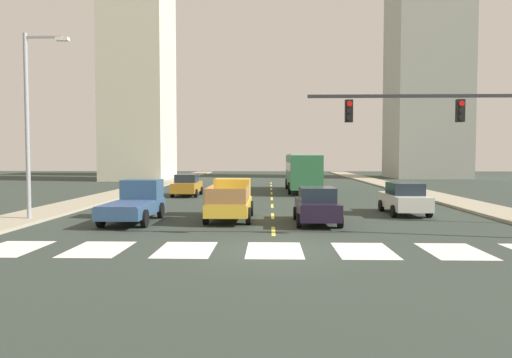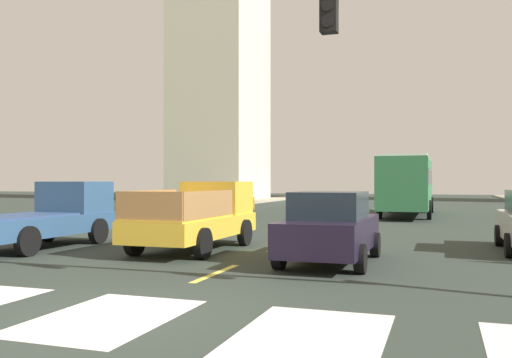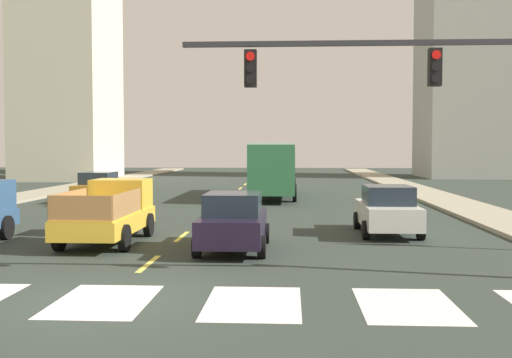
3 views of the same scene
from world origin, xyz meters
The scene contains 19 objects.
ground_plane centered at (0.00, 0.00, 0.00)m, with size 160.00×160.00×0.00m, color #2D362F.
sidewalk_right centered at (12.43, 18.00, 0.07)m, with size 2.88×110.00×0.15m, color gray.
crosswalk_stripe_3 centered at (0.00, 0.00, 0.00)m, with size 1.87×2.81×0.01m, color silver.
crosswalk_stripe_4 centered at (3.00, 0.00, 0.00)m, with size 1.87×2.81×0.01m, color silver.
crosswalk_stripe_5 centered at (5.99, 0.00, 0.00)m, with size 1.87×2.81×0.01m, color silver.
lane_dash_0 centered at (0.00, 4.00, 0.00)m, with size 0.16×2.40×0.01m, color #DED04B.
lane_dash_1 centered at (0.00, 9.00, 0.00)m, with size 0.16×2.40×0.01m, color #DED04B.
lane_dash_2 centered at (0.00, 14.00, 0.00)m, with size 0.16×2.40×0.01m, color #DED04B.
lane_dash_3 centered at (0.00, 19.00, 0.00)m, with size 0.16×2.40×0.01m, color #DED04B.
lane_dash_4 centered at (0.00, 24.00, 0.00)m, with size 0.16×2.40×0.01m, color #DED04B.
lane_dash_5 centered at (0.00, 29.00, 0.00)m, with size 0.16×2.40×0.01m, color #DED04B.
lane_dash_6 centered at (0.00, 34.00, 0.00)m, with size 0.16×2.40×0.01m, color #DED04B.
lane_dash_7 centered at (0.00, 39.00, 0.00)m, with size 0.16×2.40×0.01m, color #DED04B.
pickup_stakebed centered at (-2.12, 7.85, 0.94)m, with size 2.18×5.20×1.96m.
city_bus centered at (2.70, 25.72, 1.95)m, with size 2.72×10.80×3.32m.
sedan_mid centered at (2.03, 6.25, 0.86)m, with size 2.02×4.40×1.72m.
sedan_near_left centered at (7.12, 9.94, 0.86)m, with size 2.02×4.40×1.72m.
sedan_far centered at (-6.65, 21.14, 0.86)m, with size 2.02×4.40×1.72m.
traffic_signal_gantry centered at (8.17, 2.16, 4.25)m, with size 10.42×0.27×6.00m.
Camera 3 is at (3.72, -12.08, 3.07)m, focal length 43.77 mm.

